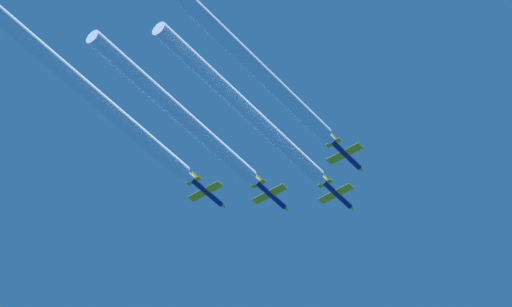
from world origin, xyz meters
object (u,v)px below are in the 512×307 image
object	(u,v)px
jet_lead	(338,195)
jet_outer_left	(208,193)
jet_right_wingman	(347,155)
jet_left_wingman	(272,196)

from	to	relation	value
jet_lead	jet_outer_left	size ratio (longest dim) A/B	1.00
jet_outer_left	jet_right_wingman	bearing A→B (deg)	18.15
jet_lead	jet_left_wingman	world-z (taller)	jet_lead
jet_left_wingman	jet_outer_left	bearing A→B (deg)	-131.69
jet_lead	jet_right_wingman	xyz separation A→B (m)	(8.30, -9.16, -1.43)
jet_right_wingman	jet_outer_left	distance (m)	27.05
jet_lead	jet_left_wingman	distance (m)	12.66
jet_left_wingman	jet_right_wingman	bearing A→B (deg)	-2.13
jet_left_wingman	jet_right_wingman	size ratio (longest dim) A/B	1.00
jet_outer_left	jet_lead	bearing A→B (deg)	45.32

